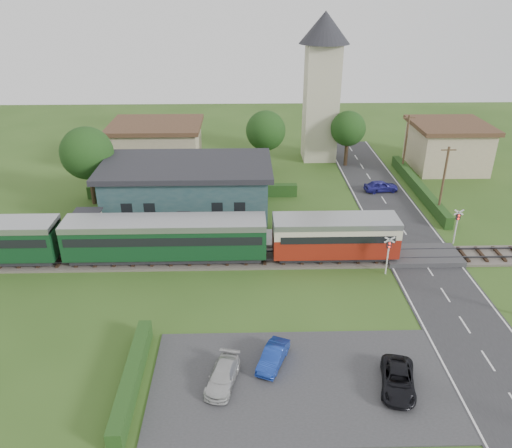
{
  "coord_description": "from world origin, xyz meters",
  "views": [
    {
      "loc": [
        -4.6,
        -33.48,
        20.64
      ],
      "look_at": [
        -3.62,
        4.0,
        2.31
      ],
      "focal_mm": 35.0,
      "sensor_mm": 36.0,
      "label": 1
    }
  ],
  "objects_px": {
    "house_east": "(447,145)",
    "car_on_road": "(381,186)",
    "car_park_silver": "(223,376)",
    "car_park_blue": "(273,356)",
    "church_tower": "(322,77)",
    "crossing_signal_far": "(457,221)",
    "equipment_hut": "(88,226)",
    "house_west": "(157,145)",
    "train": "(126,238)",
    "pedestrian_near": "(244,233)",
    "station_building": "(188,189)",
    "crossing_signal_near": "(388,250)",
    "car_park_dark": "(398,380)",
    "pedestrian_far": "(108,231)"
  },
  "relations": [
    {
      "from": "house_east",
      "to": "car_on_road",
      "type": "height_order",
      "value": "house_east"
    },
    {
      "from": "car_park_silver",
      "to": "car_park_blue",
      "type": "bearing_deg",
      "value": 41.05
    },
    {
      "from": "car_on_road",
      "to": "church_tower",
      "type": "bearing_deg",
      "value": 16.91
    },
    {
      "from": "crossing_signal_far",
      "to": "car_on_road",
      "type": "relative_size",
      "value": 0.91
    },
    {
      "from": "church_tower",
      "to": "car_park_silver",
      "type": "distance_m",
      "value": 42.54
    },
    {
      "from": "equipment_hut",
      "to": "house_west",
      "type": "distance_m",
      "value": 20.05
    },
    {
      "from": "train",
      "to": "house_west",
      "type": "distance_m",
      "value": 23.03
    },
    {
      "from": "house_east",
      "to": "crossing_signal_far",
      "type": "relative_size",
      "value": 2.69
    },
    {
      "from": "equipment_hut",
      "to": "pedestrian_near",
      "type": "bearing_deg",
      "value": -2.73
    },
    {
      "from": "station_building",
      "to": "crossing_signal_near",
      "type": "xyz_separation_m",
      "value": [
        16.4,
        -11.4,
        -0.55
      ]
    },
    {
      "from": "church_tower",
      "to": "crossing_signal_near",
      "type": "bearing_deg",
      "value": -87.18
    },
    {
      "from": "crossing_signal_far",
      "to": "car_park_dark",
      "type": "distance_m",
      "value": 19.6
    },
    {
      "from": "train",
      "to": "equipment_hut",
      "type": "bearing_deg",
      "value": 140.77
    },
    {
      "from": "house_east",
      "to": "car_park_silver",
      "type": "height_order",
      "value": "house_east"
    },
    {
      "from": "church_tower",
      "to": "train",
      "type": "bearing_deg",
      "value": -126.27
    },
    {
      "from": "house_east",
      "to": "car_park_dark",
      "type": "height_order",
      "value": "house_east"
    },
    {
      "from": "church_tower",
      "to": "car_park_blue",
      "type": "relative_size",
      "value": 5.46
    },
    {
      "from": "equipment_hut",
      "to": "pedestrian_near",
      "type": "distance_m",
      "value": 13.42
    },
    {
      "from": "car_park_blue",
      "to": "house_east",
      "type": "bearing_deg",
      "value": 78.84
    },
    {
      "from": "train",
      "to": "house_east",
      "type": "xyz_separation_m",
      "value": [
        34.08,
        22.0,
        0.62
      ]
    },
    {
      "from": "crossing_signal_far",
      "to": "car_park_silver",
      "type": "height_order",
      "value": "crossing_signal_far"
    },
    {
      "from": "car_on_road",
      "to": "car_park_silver",
      "type": "distance_m",
      "value": 32.62
    },
    {
      "from": "house_east",
      "to": "car_park_blue",
      "type": "xyz_separation_m",
      "value": [
        -22.98,
        -34.43,
        -2.19
      ]
    },
    {
      "from": "station_building",
      "to": "car_park_silver",
      "type": "distance_m",
      "value": 23.42
    },
    {
      "from": "car_park_dark",
      "to": "house_east",
      "type": "bearing_deg",
      "value": 79.55
    },
    {
      "from": "station_building",
      "to": "car_on_road",
      "type": "distance_m",
      "value": 21.03
    },
    {
      "from": "station_building",
      "to": "house_east",
      "type": "xyz_separation_m",
      "value": [
        30.0,
        13.01,
        0.1
      ]
    },
    {
      "from": "train",
      "to": "pedestrian_near",
      "type": "height_order",
      "value": "train"
    },
    {
      "from": "train",
      "to": "house_east",
      "type": "height_order",
      "value": "house_east"
    },
    {
      "from": "station_building",
      "to": "pedestrian_near",
      "type": "bearing_deg",
      "value": -50.01
    },
    {
      "from": "car_on_road",
      "to": "house_east",
      "type": "bearing_deg",
      "value": -59.27
    },
    {
      "from": "equipment_hut",
      "to": "house_east",
      "type": "height_order",
      "value": "house_east"
    },
    {
      "from": "house_east",
      "to": "pedestrian_far",
      "type": "bearing_deg",
      "value": -152.24
    },
    {
      "from": "house_east",
      "to": "car_park_blue",
      "type": "bearing_deg",
      "value": -123.72
    },
    {
      "from": "church_tower",
      "to": "house_west",
      "type": "relative_size",
      "value": 1.63
    },
    {
      "from": "station_building",
      "to": "train",
      "type": "distance_m",
      "value": 9.89
    },
    {
      "from": "car_park_dark",
      "to": "pedestrian_near",
      "type": "distance_m",
      "value": 19.11
    },
    {
      "from": "car_park_blue",
      "to": "pedestrian_near",
      "type": "bearing_deg",
      "value": 118.74
    },
    {
      "from": "car_on_road",
      "to": "pedestrian_far",
      "type": "relative_size",
      "value": 1.99
    },
    {
      "from": "equipment_hut",
      "to": "crossing_signal_near",
      "type": "bearing_deg",
      "value": -12.94
    },
    {
      "from": "car_park_dark",
      "to": "pedestrian_near",
      "type": "xyz_separation_m",
      "value": [
        -8.48,
        17.12,
        0.57
      ]
    },
    {
      "from": "equipment_hut",
      "to": "pedestrian_far",
      "type": "height_order",
      "value": "equipment_hut"
    },
    {
      "from": "car_on_road",
      "to": "pedestrian_near",
      "type": "relative_size",
      "value": 2.43
    },
    {
      "from": "pedestrian_far",
      "to": "station_building",
      "type": "bearing_deg",
      "value": -59.34
    },
    {
      "from": "car_park_silver",
      "to": "house_east",
      "type": "bearing_deg",
      "value": 67.57
    },
    {
      "from": "car_park_silver",
      "to": "pedestrian_far",
      "type": "xyz_separation_m",
      "value": [
        -10.34,
        16.89,
        0.76
      ]
    },
    {
      "from": "crossing_signal_far",
      "to": "pedestrian_near",
      "type": "distance_m",
      "value": 18.23
    },
    {
      "from": "station_building",
      "to": "crossing_signal_near",
      "type": "height_order",
      "value": "station_building"
    },
    {
      "from": "train",
      "to": "crossing_signal_far",
      "type": "distance_m",
      "value": 27.78
    },
    {
      "from": "crossing_signal_far",
      "to": "car_park_blue",
      "type": "relative_size",
      "value": 1.02
    }
  ]
}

